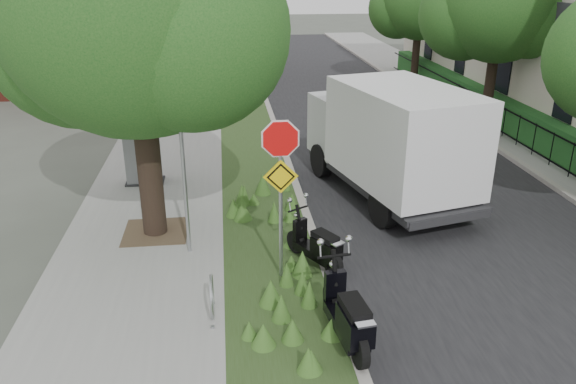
# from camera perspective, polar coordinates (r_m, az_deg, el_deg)

# --- Properties ---
(ground) EXTENTS (120.00, 120.00, 0.00)m
(ground) POSITION_cam_1_polar(r_m,az_deg,el_deg) (10.74, 7.20, -10.10)
(ground) COLOR #4C5147
(ground) RESTS_ON ground
(sidewalk_near) EXTENTS (3.50, 60.00, 0.12)m
(sidewalk_near) POSITION_cam_1_polar(r_m,az_deg,el_deg) (19.70, -11.92, 5.12)
(sidewalk_near) COLOR gray
(sidewalk_near) RESTS_ON ground
(verge) EXTENTS (2.00, 60.00, 0.12)m
(verge) POSITION_cam_1_polar(r_m,az_deg,el_deg) (19.63, -3.88, 5.50)
(verge) COLOR #2D411C
(verge) RESTS_ON ground
(kerb_near) EXTENTS (0.20, 60.00, 0.13)m
(kerb_near) POSITION_cam_1_polar(r_m,az_deg,el_deg) (19.69, -0.96, 5.62)
(kerb_near) COLOR #9E9991
(kerb_near) RESTS_ON ground
(road) EXTENTS (7.00, 60.00, 0.01)m
(road) POSITION_cam_1_polar(r_m,az_deg,el_deg) (20.34, 8.95, 5.72)
(road) COLOR black
(road) RESTS_ON ground
(kerb_far) EXTENTS (0.20, 60.00, 0.13)m
(kerb_far) POSITION_cam_1_polar(r_m,az_deg,el_deg) (21.51, 18.04, 5.97)
(kerb_far) COLOR #9E9991
(kerb_far) RESTS_ON ground
(footpath_far) EXTENTS (3.20, 60.00, 0.12)m
(footpath_far) POSITION_cam_1_polar(r_m,az_deg,el_deg) (22.27, 22.05, 5.95)
(footpath_far) COLOR gray
(footpath_far) RESTS_ON ground
(street_tree_main) EXTENTS (6.21, 5.54, 7.66)m
(street_tree_main) POSITION_cam_1_polar(r_m,az_deg,el_deg) (11.80, -15.73, 17.06)
(street_tree_main) COLOR black
(street_tree_main) RESTS_ON ground
(bare_post) EXTENTS (0.08, 0.08, 4.00)m
(bare_post) POSITION_cam_1_polar(r_m,az_deg,el_deg) (11.20, -10.62, 3.15)
(bare_post) COLOR #A5A8AD
(bare_post) RESTS_ON ground
(bike_hoop) EXTENTS (0.06, 0.78, 0.77)m
(bike_hoop) POSITION_cam_1_polar(r_m,az_deg,el_deg) (9.71, -7.75, -10.50)
(bike_hoop) COLOR #A5A8AD
(bike_hoop) RESTS_ON ground
(sign_assembly) EXTENTS (0.94, 0.08, 3.22)m
(sign_assembly) POSITION_cam_1_polar(r_m,az_deg,el_deg) (10.00, -0.76, 2.45)
(sign_assembly) COLOR #A5A8AD
(sign_assembly) RESTS_ON ground
(fence_far) EXTENTS (0.04, 24.00, 1.00)m
(fence_far) POSITION_cam_1_polar(r_m,az_deg,el_deg) (21.66, 19.93, 7.50)
(fence_far) COLOR black
(fence_far) RESTS_ON ground
(hedge_far) EXTENTS (1.00, 24.00, 1.10)m
(hedge_far) POSITION_cam_1_polar(r_m,az_deg,el_deg) (21.98, 21.58, 7.47)
(hedge_far) COLOR #1A491C
(hedge_far) RESTS_ON footpath_far
(far_tree_b) EXTENTS (4.83, 4.31, 6.56)m
(far_tree_b) POSITION_cam_1_polar(r_m,az_deg,el_deg) (21.03, 20.57, 17.30)
(far_tree_b) COLOR black
(far_tree_b) RESTS_ON ground
(far_tree_c) EXTENTS (4.37, 3.89, 5.93)m
(far_tree_c) POSITION_cam_1_polar(r_m,az_deg,el_deg) (28.44, 13.13, 18.21)
(far_tree_c) COLOR black
(far_tree_c) RESTS_ON ground
(scooter_near) EXTENTS (0.96, 1.47, 0.78)m
(scooter_near) POSITION_cam_1_polar(r_m,az_deg,el_deg) (11.08, 3.25, -5.86)
(scooter_near) COLOR black
(scooter_near) RESTS_ON ground
(scooter_far) EXTENTS (0.55, 1.92, 0.92)m
(scooter_far) POSITION_cam_1_polar(r_m,az_deg,el_deg) (8.95, 6.27, -13.07)
(scooter_far) COLOR black
(scooter_far) RESTS_ON ground
(box_truck) EXTENTS (3.47, 6.01, 2.56)m
(box_truck) POSITION_cam_1_polar(r_m,az_deg,el_deg) (14.43, 10.40, 5.63)
(box_truck) COLOR #262628
(box_truck) RESTS_ON ground
(utility_cabinet) EXTENTS (1.02, 0.68, 1.35)m
(utility_cabinet) POSITION_cam_1_polar(r_m,az_deg,el_deg) (15.72, -14.50, 3.21)
(utility_cabinet) COLOR #262628
(utility_cabinet) RESTS_ON ground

